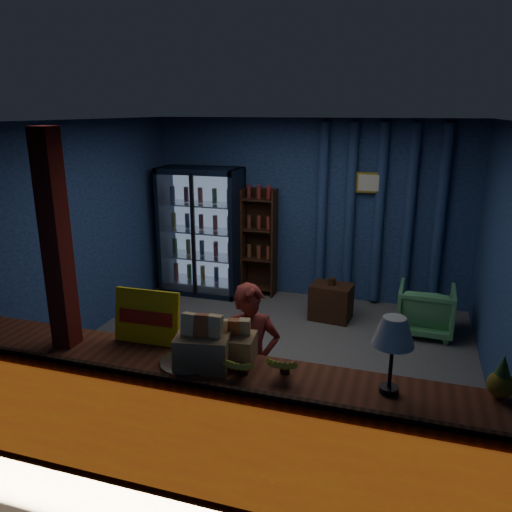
{
  "coord_description": "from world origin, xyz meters",
  "views": [
    {
      "loc": [
        1.42,
        -4.83,
        2.71
      ],
      "look_at": [
        -0.05,
        -0.2,
        1.28
      ],
      "focal_mm": 35.0,
      "sensor_mm": 36.0,
      "label": 1
    }
  ],
  "objects": [
    {
      "name": "ground",
      "position": [
        0.0,
        0.0,
        0.0
      ],
      "size": [
        4.6,
        4.6,
        0.0
      ],
      "primitive_type": "plane",
      "color": "#515154",
      "rests_on": "ground"
    },
    {
      "name": "room_walls",
      "position": [
        0.0,
        0.0,
        1.57
      ],
      "size": [
        4.6,
        4.6,
        4.6
      ],
      "color": "navy",
      "rests_on": "ground"
    },
    {
      "name": "counter",
      "position": [
        0.0,
        -1.91,
        0.48
      ],
      "size": [
        4.4,
        0.57,
        0.99
      ],
      "color": "brown",
      "rests_on": "ground"
    },
    {
      "name": "support_post",
      "position": [
        -1.05,
        -1.9,
        1.3
      ],
      "size": [
        0.16,
        0.16,
        2.6
      ],
      "primitive_type": "cube",
      "color": "maroon",
      "rests_on": "ground"
    },
    {
      "name": "beverage_cooler",
      "position": [
        -1.55,
        1.92,
        0.93
      ],
      "size": [
        1.2,
        0.62,
        1.9
      ],
      "color": "black",
      "rests_on": "ground"
    },
    {
      "name": "bottle_shelf",
      "position": [
        -0.7,
        2.06,
        0.79
      ],
      "size": [
        0.5,
        0.28,
        1.6
      ],
      "color": "#391F12",
      "rests_on": "ground"
    },
    {
      "name": "curtain_folds",
      "position": [
        1.0,
        2.14,
        1.3
      ],
      "size": [
        1.74,
        0.14,
        2.5
      ],
      "color": "navy",
      "rests_on": "room_walls"
    },
    {
      "name": "framed_picture",
      "position": [
        0.85,
        2.1,
        1.75
      ],
      "size": [
        0.36,
        0.04,
        0.28
      ],
      "color": "gold",
      "rests_on": "room_walls"
    },
    {
      "name": "shopkeeper",
      "position": [
        0.25,
        -1.27,
        0.68
      ],
      "size": [
        0.58,
        0.49,
        1.36
      ],
      "primitive_type": "imported",
      "rotation": [
        0.0,
        0.0,
        0.41
      ],
      "color": "maroon",
      "rests_on": "ground"
    },
    {
      "name": "green_chair",
      "position": [
        1.7,
        1.31,
        0.31
      ],
      "size": [
        0.68,
        0.7,
        0.62
      ],
      "primitive_type": "imported",
      "rotation": [
        0.0,
        0.0,
        3.11
      ],
      "color": "#4F9F61",
      "rests_on": "ground"
    },
    {
      "name": "side_table",
      "position": [
        0.5,
        1.38,
        0.24
      ],
      "size": [
        0.57,
        0.44,
        0.58
      ],
      "color": "#391F12",
      "rests_on": "ground"
    },
    {
      "name": "yellow_sign",
      "position": [
        -0.47,
        -1.68,
        1.16
      ],
      "size": [
        0.54,
        0.12,
        0.43
      ],
      "color": "yellow",
      "rests_on": "counter"
    },
    {
      "name": "snack_box_left",
      "position": [
        0.1,
        -1.9,
        1.09
      ],
      "size": [
        0.43,
        0.37,
        0.4
      ],
      "color": "#A87851",
      "rests_on": "counter"
    },
    {
      "name": "snack_box_centre",
      "position": [
        0.28,
        -1.75,
        1.06
      ],
      "size": [
        0.33,
        0.28,
        0.32
      ],
      "color": "#A87851",
      "rests_on": "counter"
    },
    {
      "name": "pastry_tray",
      "position": [
        -0.02,
        -1.9,
        0.97
      ],
      "size": [
        0.42,
        0.42,
        0.07
      ],
      "color": "silver",
      "rests_on": "counter"
    },
    {
      "name": "banana_bunches",
      "position": [
        0.41,
        -1.9,
        1.04
      ],
      "size": [
        0.78,
        0.3,
        0.17
      ],
      "color": "yellow",
      "rests_on": "counter"
    },
    {
      "name": "table_lamp",
      "position": [
        1.38,
        -1.86,
        1.36
      ],
      "size": [
        0.27,
        0.27,
        0.53
      ],
      "color": "black",
      "rests_on": "counter"
    },
    {
      "name": "pineapple",
      "position": [
        2.05,
        -1.72,
        1.07
      ],
      "size": [
        0.17,
        0.17,
        0.29
      ],
      "color": "olive",
      "rests_on": "counter"
    }
  ]
}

